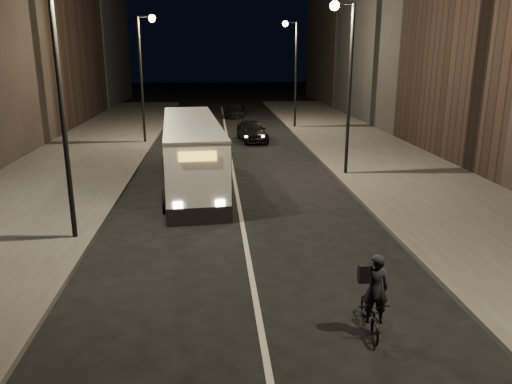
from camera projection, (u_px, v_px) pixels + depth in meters
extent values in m
plane|color=black|center=(254.00, 290.00, 13.13)|extent=(180.00, 180.00, 0.00)
cube|color=#3B3A38|center=(388.00, 165.00, 27.23)|extent=(7.00, 70.00, 0.16)
cube|color=#3B3A38|center=(69.00, 171.00, 25.84)|extent=(7.00, 70.00, 0.16)
cylinder|color=black|center=(350.00, 92.00, 23.96)|extent=(0.16, 0.16, 8.00)
cube|color=black|center=(344.00, 3.00, 22.83)|extent=(0.90, 0.08, 0.08)
sphere|color=#FFD18C|center=(335.00, 6.00, 22.82)|extent=(0.44, 0.44, 0.44)
cylinder|color=black|center=(296.00, 76.00, 39.30)|extent=(0.16, 0.16, 8.00)
cube|color=black|center=(291.00, 22.00, 38.17)|extent=(0.90, 0.08, 0.08)
sphere|color=#FFD18C|center=(285.00, 24.00, 38.16)|extent=(0.44, 0.44, 0.44)
cylinder|color=black|center=(62.00, 115.00, 15.37)|extent=(0.16, 0.16, 8.00)
cylinder|color=black|center=(141.00, 81.00, 32.63)|extent=(0.16, 0.16, 8.00)
cube|color=black|center=(145.00, 17.00, 31.57)|extent=(0.90, 0.08, 0.08)
sphere|color=#FFD18C|center=(152.00, 18.00, 31.64)|extent=(0.44, 0.44, 0.44)
cube|color=silver|center=(192.00, 154.00, 22.94)|extent=(3.24, 11.40, 3.00)
cube|color=black|center=(191.00, 145.00, 22.82)|extent=(3.29, 11.03, 1.08)
cube|color=silver|center=(191.00, 122.00, 22.54)|extent=(3.26, 11.40, 0.17)
cube|color=gold|center=(198.00, 156.00, 17.32)|extent=(1.32, 0.22, 0.33)
cylinder|color=black|center=(167.00, 201.00, 19.30)|extent=(0.40, 0.96, 0.94)
cylinder|color=black|center=(227.00, 198.00, 19.67)|extent=(0.40, 0.96, 0.94)
cylinder|color=black|center=(167.00, 160.00, 26.41)|extent=(0.40, 0.96, 0.94)
cylinder|color=black|center=(211.00, 159.00, 26.78)|extent=(0.40, 0.96, 0.94)
imported|color=black|center=(370.00, 313.00, 11.11)|extent=(0.72, 1.72, 0.88)
imported|color=black|center=(375.00, 289.00, 10.73)|extent=(0.62, 0.43, 1.61)
imported|color=black|center=(252.00, 131.00, 34.63)|extent=(2.22, 4.40, 1.44)
imported|color=#363538|center=(189.00, 119.00, 40.98)|extent=(1.85, 4.08, 1.30)
imported|color=black|center=(235.00, 110.00, 47.45)|extent=(2.30, 4.51, 1.25)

